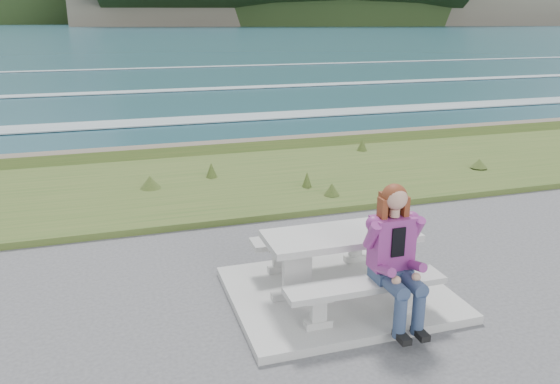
% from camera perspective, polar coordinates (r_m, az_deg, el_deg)
% --- Properties ---
extents(concrete_slab, '(2.60, 2.10, 0.10)m').
position_cam_1_polar(concrete_slab, '(6.81, 6.13, -10.49)').
color(concrete_slab, '#ABAAA6').
rests_on(concrete_slab, ground).
extents(picnic_table, '(1.80, 0.75, 0.75)m').
position_cam_1_polar(picnic_table, '(6.53, 6.31, -5.59)').
color(picnic_table, '#ABAAA6').
rests_on(picnic_table, concrete_slab).
extents(bench_landward, '(1.80, 0.35, 0.45)m').
position_cam_1_polar(bench_landward, '(6.06, 8.90, -10.11)').
color(bench_landward, '#ABAAA6').
rests_on(bench_landward, concrete_slab).
extents(bench_seaward, '(1.80, 0.35, 0.45)m').
position_cam_1_polar(bench_seaward, '(7.21, 4.04, -5.19)').
color(bench_seaward, '#ABAAA6').
rests_on(bench_seaward, concrete_slab).
extents(grass_verge, '(160.00, 4.50, 0.22)m').
position_cam_1_polar(grass_verge, '(11.24, -3.96, 0.93)').
color(grass_verge, '#36531F').
rests_on(grass_verge, ground).
extents(shore_drop, '(160.00, 0.80, 2.20)m').
position_cam_1_polar(shore_drop, '(13.98, -6.76, 4.24)').
color(shore_drop, brown).
rests_on(shore_drop, ground).
extents(ocean, '(1600.00, 1600.00, 0.09)m').
position_cam_1_polar(ocean, '(31.06, -12.72, 8.20)').
color(ocean, '#1F4A5A').
rests_on(ocean, ground).
extents(headland_range, '(729.83, 363.95, 229.86)m').
position_cam_1_polar(headland_range, '(447.28, 8.62, 18.59)').
color(headland_range, brown).
rests_on(headland_range, ground).
extents(seated_woman, '(0.45, 0.79, 1.52)m').
position_cam_1_polar(seated_woman, '(5.98, 12.17, -8.47)').
color(seated_woman, navy).
rests_on(seated_woman, concrete_slab).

